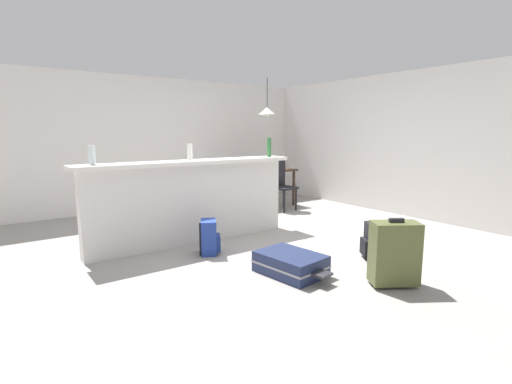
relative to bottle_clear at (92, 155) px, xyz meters
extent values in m
cube|color=gray|center=(1.99, -0.40, -1.24)|extent=(13.00, 13.00, 0.05)
cube|color=silver|center=(1.99, 2.65, 0.04)|extent=(6.60, 0.10, 2.50)
cube|color=silver|center=(5.04, -0.10, 0.04)|extent=(0.10, 6.00, 2.50)
cube|color=silver|center=(1.21, -0.02, -0.69)|extent=(2.80, 0.20, 1.05)
cube|color=white|center=(1.21, -0.02, -0.14)|extent=(2.96, 0.40, 0.05)
cylinder|color=silver|center=(0.00, 0.00, 0.00)|extent=(0.07, 0.07, 0.22)
cylinder|color=silver|center=(1.23, 0.04, 0.00)|extent=(0.07, 0.07, 0.22)
cylinder|color=#2D6B38|center=(2.47, -0.06, 0.03)|extent=(0.06, 0.06, 0.28)
cube|color=#332319|center=(3.55, 1.48, -0.49)|extent=(1.10, 0.80, 0.04)
cylinder|color=#332319|center=(3.06, 1.14, -0.86)|extent=(0.06, 0.06, 0.70)
cylinder|color=#332319|center=(4.04, 1.14, -0.86)|extent=(0.06, 0.06, 0.70)
cylinder|color=#332319|center=(3.06, 1.82, -0.86)|extent=(0.06, 0.06, 0.70)
cylinder|color=#332319|center=(4.04, 1.82, -0.86)|extent=(0.06, 0.06, 0.70)
cube|color=black|center=(3.55, 0.86, -0.78)|extent=(0.44, 0.44, 0.04)
cube|color=black|center=(3.53, 1.04, -0.52)|extent=(0.40, 0.08, 0.48)
cylinder|color=black|center=(3.41, 0.68, -1.01)|extent=(0.04, 0.04, 0.41)
cylinder|color=black|center=(3.73, 0.72, -1.01)|extent=(0.04, 0.04, 0.41)
cylinder|color=black|center=(3.37, 1.00, -1.01)|extent=(0.04, 0.04, 0.41)
cylinder|color=black|center=(3.69, 1.04, -1.01)|extent=(0.04, 0.04, 0.41)
cylinder|color=black|center=(3.57, 1.43, 1.00)|extent=(0.01, 0.01, 0.58)
cone|color=white|center=(3.57, 1.43, 0.66)|extent=(0.34, 0.34, 0.14)
sphere|color=white|center=(3.57, 1.43, 0.58)|extent=(0.07, 0.07, 0.07)
cube|color=#1E284C|center=(1.52, -1.67, -1.10)|extent=(0.56, 0.74, 0.22)
cube|color=gray|center=(1.52, -1.67, -1.10)|extent=(0.58, 0.75, 0.02)
cube|color=#2D2D33|center=(1.57, -2.08, -1.10)|extent=(0.20, 0.16, 0.02)
cube|color=#233D93|center=(1.14, -0.59, -1.00)|extent=(0.29, 0.33, 0.42)
cube|color=navy|center=(1.24, -0.64, -1.08)|extent=(0.15, 0.22, 0.19)
cube|color=black|center=(1.02, -0.60, -1.03)|extent=(0.04, 0.04, 0.36)
cube|color=black|center=(1.09, -0.48, -1.03)|extent=(0.04, 0.04, 0.36)
cube|color=black|center=(2.64, -1.87, -1.00)|extent=(0.31, 0.33, 0.42)
cube|color=black|center=(2.55, -1.81, -1.08)|extent=(0.18, 0.21, 0.19)
cube|color=black|center=(2.76, -1.87, -1.03)|extent=(0.04, 0.04, 0.36)
cube|color=black|center=(2.68, -1.99, -1.03)|extent=(0.04, 0.04, 0.36)
cube|color=#51562D|center=(2.12, -2.49, -0.88)|extent=(0.50, 0.44, 0.60)
cylinder|color=black|center=(2.28, -2.59, -1.18)|extent=(0.07, 0.06, 0.06)
cylinder|color=black|center=(1.96, -2.39, -1.18)|extent=(0.07, 0.06, 0.06)
cube|color=#232328|center=(2.12, -2.49, -0.56)|extent=(0.14, 0.11, 0.04)
camera|label=1|loc=(-1.00, -4.54, 0.27)|focal=26.59mm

